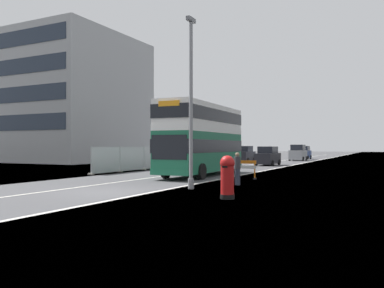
{
  "coord_description": "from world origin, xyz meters",
  "views": [
    {
      "loc": [
        11.58,
        -14.29,
        2.08
      ],
      "look_at": [
        0.8,
        7.01,
        2.2
      ],
      "focal_mm": 37.12,
      "sensor_mm": 36.0,
      "label": 1
    }
  ],
  "objects_px": {
    "red_pillar_postbox": "(227,175)",
    "car_far_side": "(303,153)",
    "roadworks_barrier": "(242,167)",
    "car_oncoming_near": "(268,156)",
    "car_receding_far": "(298,153)",
    "car_receding_mid": "(245,155)",
    "pedestrian_at_kerb": "(237,169)",
    "double_decker_bus": "(202,138)",
    "lamppost_foreground": "(191,108)"
  },
  "relations": [
    {
      "from": "red_pillar_postbox",
      "to": "car_far_side",
      "type": "height_order",
      "value": "car_far_side"
    },
    {
      "from": "roadworks_barrier",
      "to": "car_far_side",
      "type": "bearing_deg",
      "value": 95.89
    },
    {
      "from": "car_oncoming_near",
      "to": "car_receding_far",
      "type": "height_order",
      "value": "car_receding_far"
    },
    {
      "from": "car_receding_mid",
      "to": "car_far_side",
      "type": "bearing_deg",
      "value": 75.34
    },
    {
      "from": "car_receding_far",
      "to": "car_far_side",
      "type": "distance_m",
      "value": 7.33
    },
    {
      "from": "pedestrian_at_kerb",
      "to": "car_receding_mid",
      "type": "bearing_deg",
      "value": 108.58
    },
    {
      "from": "car_far_side",
      "to": "red_pillar_postbox",
      "type": "bearing_deg",
      "value": -82.12
    },
    {
      "from": "car_oncoming_near",
      "to": "car_receding_far",
      "type": "relative_size",
      "value": 1.12
    },
    {
      "from": "red_pillar_postbox",
      "to": "car_far_side",
      "type": "distance_m",
      "value": 50.39
    },
    {
      "from": "double_decker_bus",
      "to": "car_receding_mid",
      "type": "relative_size",
      "value": 2.69
    },
    {
      "from": "lamppost_foreground",
      "to": "car_receding_mid",
      "type": "distance_m",
      "value": 32.45
    },
    {
      "from": "double_decker_bus",
      "to": "car_far_side",
      "type": "distance_m",
      "value": 39.31
    },
    {
      "from": "red_pillar_postbox",
      "to": "car_oncoming_near",
      "type": "bearing_deg",
      "value": 102.78
    },
    {
      "from": "red_pillar_postbox",
      "to": "pedestrian_at_kerb",
      "type": "distance_m",
      "value": 5.62
    },
    {
      "from": "car_oncoming_near",
      "to": "car_far_side",
      "type": "bearing_deg",
      "value": 91.86
    },
    {
      "from": "double_decker_bus",
      "to": "lamppost_foreground",
      "type": "height_order",
      "value": "lamppost_foreground"
    },
    {
      "from": "double_decker_bus",
      "to": "red_pillar_postbox",
      "type": "bearing_deg",
      "value": -60.07
    },
    {
      "from": "car_oncoming_near",
      "to": "car_receding_mid",
      "type": "height_order",
      "value": "car_receding_mid"
    },
    {
      "from": "double_decker_bus",
      "to": "car_oncoming_near",
      "type": "relative_size",
      "value": 2.38
    },
    {
      "from": "roadworks_barrier",
      "to": "pedestrian_at_kerb",
      "type": "bearing_deg",
      "value": -73.54
    },
    {
      "from": "car_receding_mid",
      "to": "car_far_side",
      "type": "relative_size",
      "value": 0.99
    },
    {
      "from": "double_decker_bus",
      "to": "car_receding_mid",
      "type": "bearing_deg",
      "value": 102.18
    },
    {
      "from": "red_pillar_postbox",
      "to": "car_oncoming_near",
      "type": "relative_size",
      "value": 0.39
    },
    {
      "from": "roadworks_barrier",
      "to": "car_oncoming_near",
      "type": "xyz_separation_m",
      "value": [
        -3.46,
        17.95,
        0.2
      ]
    },
    {
      "from": "pedestrian_at_kerb",
      "to": "lamppost_foreground",
      "type": "bearing_deg",
      "value": -114.8
    },
    {
      "from": "double_decker_bus",
      "to": "lamppost_foreground",
      "type": "distance_m",
      "value": 8.83
    },
    {
      "from": "car_receding_mid",
      "to": "car_far_side",
      "type": "xyz_separation_m",
      "value": [
        4.22,
        16.13,
        -0.0
      ]
    },
    {
      "from": "red_pillar_postbox",
      "to": "car_receding_far",
      "type": "bearing_deg",
      "value": 98.29
    },
    {
      "from": "red_pillar_postbox",
      "to": "roadworks_barrier",
      "type": "distance_m",
      "value": 9.62
    },
    {
      "from": "lamppost_foreground",
      "to": "car_far_side",
      "type": "xyz_separation_m",
      "value": [
        -4.01,
        47.39,
        -2.95
      ]
    },
    {
      "from": "car_receding_far",
      "to": "car_oncoming_near",
      "type": "bearing_deg",
      "value": -89.85
    },
    {
      "from": "red_pillar_postbox",
      "to": "car_receding_far",
      "type": "height_order",
      "value": "car_receding_far"
    },
    {
      "from": "double_decker_bus",
      "to": "car_oncoming_near",
      "type": "xyz_separation_m",
      "value": [
        -0.04,
        16.53,
        -1.67
      ]
    },
    {
      "from": "lamppost_foreground",
      "to": "car_receding_mid",
      "type": "bearing_deg",
      "value": 104.74
    },
    {
      "from": "lamppost_foreground",
      "to": "car_far_side",
      "type": "bearing_deg",
      "value": 94.83
    },
    {
      "from": "roadworks_barrier",
      "to": "double_decker_bus",
      "type": "bearing_deg",
      "value": 157.51
    },
    {
      "from": "car_far_side",
      "to": "pedestrian_at_kerb",
      "type": "xyz_separation_m",
      "value": [
        5.33,
        -44.52,
        -0.1
      ]
    },
    {
      "from": "car_oncoming_near",
      "to": "car_receding_mid",
      "type": "distance_m",
      "value": 8.26
    },
    {
      "from": "car_far_side",
      "to": "pedestrian_at_kerb",
      "type": "bearing_deg",
      "value": -83.18
    },
    {
      "from": "roadworks_barrier",
      "to": "car_oncoming_near",
      "type": "bearing_deg",
      "value": 100.9
    },
    {
      "from": "double_decker_bus",
      "to": "lamppost_foreground",
      "type": "xyz_separation_m",
      "value": [
        3.23,
        -8.12,
        1.3
      ]
    },
    {
      "from": "car_oncoming_near",
      "to": "car_receding_far",
      "type": "xyz_separation_m",
      "value": [
        -0.04,
        15.44,
        0.1
      ]
    },
    {
      "from": "pedestrian_at_kerb",
      "to": "car_receding_far",
      "type": "bearing_deg",
      "value": 97.09
    },
    {
      "from": "double_decker_bus",
      "to": "car_far_side",
      "type": "xyz_separation_m",
      "value": [
        -0.77,
        39.27,
        -1.65
      ]
    },
    {
      "from": "car_oncoming_near",
      "to": "pedestrian_at_kerb",
      "type": "bearing_deg",
      "value": -78.1
    },
    {
      "from": "car_far_side",
      "to": "lamppost_foreground",
      "type": "bearing_deg",
      "value": -85.17
    },
    {
      "from": "car_oncoming_near",
      "to": "car_receding_far",
      "type": "bearing_deg",
      "value": 90.15
    },
    {
      "from": "roadworks_barrier",
      "to": "car_receding_far",
      "type": "relative_size",
      "value": 0.48
    },
    {
      "from": "pedestrian_at_kerb",
      "to": "red_pillar_postbox",
      "type": "bearing_deg",
      "value": -73.7
    },
    {
      "from": "car_receding_mid",
      "to": "car_receding_far",
      "type": "xyz_separation_m",
      "value": [
        4.92,
        8.84,
        0.08
      ]
    }
  ]
}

